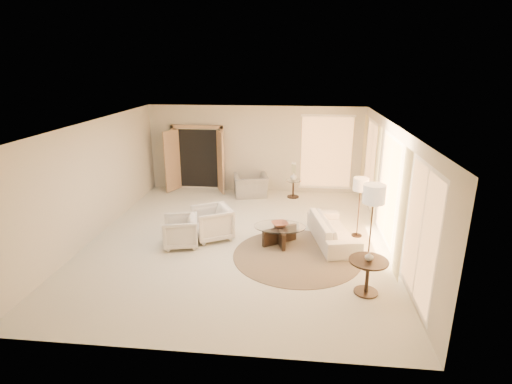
# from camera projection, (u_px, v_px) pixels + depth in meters

# --- Properties ---
(room) EXTENTS (7.04, 8.04, 2.83)m
(room) POSITION_uv_depth(u_px,v_px,m) (237.00, 185.00, 9.26)
(room) COLOR beige
(room) RESTS_ON ground
(windows_right) EXTENTS (0.10, 6.40, 2.40)m
(windows_right) POSITION_uv_depth(u_px,v_px,m) (388.00, 190.00, 9.03)
(windows_right) COLOR #FFB366
(windows_right) RESTS_ON room
(window_back_corner) EXTENTS (1.70, 0.10, 2.40)m
(window_back_corner) POSITION_uv_depth(u_px,v_px,m) (326.00, 153.00, 12.78)
(window_back_corner) COLOR #FFB366
(window_back_corner) RESTS_ON room
(curtains_right) EXTENTS (0.06, 5.20, 2.60)m
(curtains_right) POSITION_uv_depth(u_px,v_px,m) (379.00, 181.00, 9.90)
(curtains_right) COLOR beige
(curtains_right) RESTS_ON room
(french_doors) EXTENTS (1.95, 0.66, 2.16)m
(french_doors) POSITION_uv_depth(u_px,v_px,m) (198.00, 159.00, 13.17)
(french_doors) COLOR tan
(french_doors) RESTS_ON room
(area_rug) EXTENTS (3.37, 3.37, 0.01)m
(area_rug) POSITION_uv_depth(u_px,v_px,m) (297.00, 255.00, 8.88)
(area_rug) COLOR #403123
(area_rug) RESTS_ON room
(sofa) EXTENTS (1.19, 2.16, 0.60)m
(sofa) POSITION_uv_depth(u_px,v_px,m) (333.00, 230.00, 9.49)
(sofa) COLOR silver
(sofa) RESTS_ON room
(armchair_left) EXTENTS (1.11, 1.13, 0.88)m
(armchair_left) POSITION_uv_depth(u_px,v_px,m) (212.00, 221.00, 9.65)
(armchair_left) COLOR silver
(armchair_left) RESTS_ON room
(armchair_right) EXTENTS (0.88, 0.92, 0.79)m
(armchair_right) POSITION_uv_depth(u_px,v_px,m) (180.00, 230.00, 9.25)
(armchair_right) COLOR silver
(armchair_right) RESTS_ON room
(accent_chair) EXTENTS (1.19, 0.91, 0.93)m
(accent_chair) POSITION_uv_depth(u_px,v_px,m) (251.00, 182.00, 12.73)
(accent_chair) COLOR gray
(accent_chair) RESTS_ON room
(coffee_table) EXTENTS (1.55, 1.55, 0.44)m
(coffee_table) POSITION_uv_depth(u_px,v_px,m) (280.00, 233.00, 9.40)
(coffee_table) COLOR black
(coffee_table) RESTS_ON room
(end_table) EXTENTS (0.72, 0.72, 0.68)m
(end_table) POSITION_uv_depth(u_px,v_px,m) (368.00, 271.00, 7.31)
(end_table) COLOR black
(end_table) RESTS_ON room
(side_table) EXTENTS (0.49, 0.49, 0.57)m
(side_table) POSITION_uv_depth(u_px,v_px,m) (293.00, 187.00, 12.65)
(side_table) COLOR black
(side_table) RESTS_ON room
(floor_lamp_near) EXTENTS (0.36, 0.36, 1.49)m
(floor_lamp_near) POSITION_uv_depth(u_px,v_px,m) (361.00, 187.00, 9.51)
(floor_lamp_near) COLOR black
(floor_lamp_near) RESTS_ON room
(floor_lamp_far) EXTENTS (0.44, 0.44, 1.82)m
(floor_lamp_far) POSITION_uv_depth(u_px,v_px,m) (374.00, 198.00, 7.87)
(floor_lamp_far) COLOR black
(floor_lamp_far) RESTS_ON room
(bowl) EXTENTS (0.51, 0.51, 0.09)m
(bowl) POSITION_uv_depth(u_px,v_px,m) (280.00, 224.00, 9.33)
(bowl) COLOR brown
(bowl) RESTS_ON coffee_table
(end_vase) EXTENTS (0.19, 0.19, 0.16)m
(end_vase) POSITION_uv_depth(u_px,v_px,m) (369.00, 256.00, 7.22)
(end_vase) COLOR silver
(end_vase) RESTS_ON end_table
(side_vase) EXTENTS (0.29, 0.29, 0.23)m
(side_vase) POSITION_uv_depth(u_px,v_px,m) (294.00, 177.00, 12.55)
(side_vase) COLOR silver
(side_vase) RESTS_ON side_table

